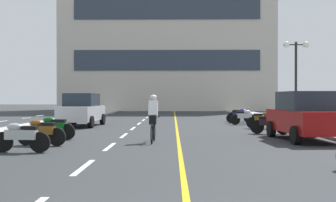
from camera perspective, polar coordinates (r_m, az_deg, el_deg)
The scene contains 28 objects.
ground_plane at distance 24.65m, azimuth 0.54°, elevation -3.22°, with size 140.00×140.00×0.00m, color #2D3033.
curb_left at distance 28.57m, azimuth -14.07°, elevation -2.61°, with size 2.40×72.00×0.12m, color #A8A8A3.
curb_right at distance 28.55m, azimuth 15.17°, elevation -2.61°, with size 2.40×72.00×0.12m, color #A8A8A3.
lane_dash_1 at distance 9.94m, azimuth -11.34°, elevation -8.75°, with size 0.14×2.20×0.01m, color silver.
lane_dash_2 at distance 13.84m, azimuth -7.89°, elevation -6.13°, with size 0.14×2.20×0.01m, color silver.
lane_dash_3 at distance 17.79m, azimuth -5.97°, elevation -4.65°, with size 0.14×2.20×0.01m, color silver.
lane_dash_4 at distance 21.75m, azimuth -4.76°, elevation -3.71°, with size 0.14×2.20×0.01m, color silver.
lane_dash_5 at distance 25.73m, azimuth -3.93°, elevation -3.06°, with size 0.14×2.20×0.01m, color silver.
lane_dash_6 at distance 29.71m, azimuth -3.31°, elevation -2.58°, with size 0.14×2.20×0.01m, color silver.
lane_dash_7 at distance 33.70m, azimuth -2.85°, elevation -2.22°, with size 0.14×2.20×0.01m, color silver.
lane_dash_8 at distance 37.69m, azimuth -2.48°, elevation -1.93°, with size 0.14×2.20×0.01m, color silver.
lane_dash_9 at distance 41.68m, azimuth -2.18°, elevation -1.70°, with size 0.14×2.20×0.01m, color silver.
lane_dash_10 at distance 45.67m, azimuth -1.94°, elevation -1.51°, with size 0.14×2.20×0.01m, color silver.
lane_dash_11 at distance 49.67m, azimuth -1.73°, elevation -1.34°, with size 0.14×2.20×0.01m, color silver.
centre_line_yellow at distance 27.65m, azimuth 1.06°, elevation -2.81°, with size 0.12×66.00×0.01m, color gold.
office_building at distance 53.26m, azimuth -0.09°, elevation 9.36°, with size 25.53×8.16×19.62m.
street_lamp_mid at distance 25.00m, azimuth 16.91°, elevation 4.99°, with size 1.46×0.36×4.65m.
parked_car_near at distance 16.47m, azimuth 18.00°, elevation -1.91°, with size 2.12×4.29×1.82m.
parked_car_mid at distance 23.80m, azimuth -11.55°, elevation -1.16°, with size 2.09×4.28×1.82m.
motorcycle_2 at distance 12.96m, azimuth -19.28°, elevation -4.52°, with size 1.70×0.60×0.92m.
motorcycle_3 at distance 14.59m, azimuth -16.78°, elevation -3.95°, with size 1.69×0.61×0.92m.
motorcycle_4 at distance 16.54m, azimuth -15.26°, elevation -3.43°, with size 1.70×0.60×0.92m.
motorcycle_5 at distance 18.87m, azimuth 13.67°, elevation -2.94°, with size 1.65×0.76×0.92m.
motorcycle_6 at distance 22.05m, azimuth 12.77°, elevation -2.44°, with size 1.70×0.60×0.92m.
motorcycle_7 at distance 25.12m, azimuth 10.26°, elevation -2.08°, with size 1.67×0.70×0.92m.
motorcycle_8 at distance 26.66m, azimuth 9.71°, elevation -1.93°, with size 1.70×0.60×0.92m.
motorcycle_9 at distance 28.42m, azimuth 9.72°, elevation -1.78°, with size 1.68×0.66×0.92m.
cyclist_rider at distance 14.99m, azimuth -2.03°, elevation -2.22°, with size 0.42×1.77×1.71m.
Camera 1 is at (0.03, -3.60, 1.60)m, focal length 45.09 mm.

